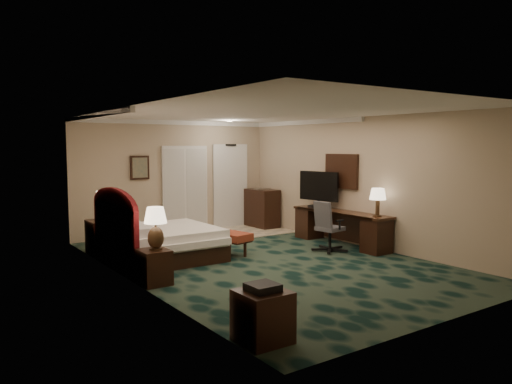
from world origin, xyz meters
TOP-DOWN VIEW (x-y plane):
  - floor at (0.00, 0.00)m, footprint 5.00×7.50m
  - ceiling at (0.00, 0.00)m, footprint 5.00×7.50m
  - wall_back at (0.00, 3.75)m, footprint 5.00×0.00m
  - wall_front at (0.00, -3.75)m, footprint 5.00×0.00m
  - wall_left at (-2.50, 0.00)m, footprint 0.00×7.50m
  - wall_right at (2.50, 0.00)m, footprint 0.00×7.50m
  - crown_molding at (0.00, 0.00)m, footprint 5.00×7.50m
  - tile_patch at (0.90, 2.90)m, footprint 3.20×1.70m
  - headboard at (-2.44, 1.00)m, footprint 0.12×2.00m
  - entry_door at (1.55, 3.72)m, footprint 1.02×0.06m
  - closet_doors at (0.25, 3.71)m, footprint 1.20×0.06m
  - wall_art at (-0.90, 3.71)m, footprint 0.45×0.06m
  - wall_mirror at (2.46, 0.60)m, footprint 0.05×0.95m
  - bed at (-1.47, 1.21)m, footprint 1.87×1.73m
  - nightstand_near at (-2.27, -0.23)m, footprint 0.42×0.49m
  - nightstand_far at (-2.22, 2.38)m, footprint 0.52×0.60m
  - lamp_near at (-2.24, -0.25)m, footprint 0.41×0.41m
  - lamp_far at (-2.22, 2.33)m, footprint 0.36×0.36m
  - bed_bench at (-0.27, 1.09)m, footprint 0.70×1.36m
  - side_table at (-2.21, -3.00)m, footprint 0.52×0.52m
  - desk at (2.21, 0.35)m, footprint 0.54×2.50m
  - tv at (2.23, 1.07)m, footprint 0.27×1.04m
  - desk_lamp at (2.23, -0.64)m, footprint 0.40×0.40m
  - desk_chair at (1.56, -0.02)m, footprint 0.66×0.63m
  - minibar at (2.19, 3.20)m, footprint 0.51×0.93m

SIDE VIEW (x-z plane):
  - floor at x=0.00m, z-range 0.00..0.00m
  - tile_patch at x=0.90m, z-range 0.00..0.01m
  - bed_bench at x=-0.27m, z-range 0.00..0.44m
  - nightstand_near at x=-2.27m, z-range 0.00..0.53m
  - side_table at x=-2.21m, z-range 0.00..0.56m
  - bed at x=-1.47m, z-range 0.00..0.59m
  - nightstand_far at x=-2.22m, z-range 0.00..0.65m
  - desk at x=2.21m, z-range 0.00..0.72m
  - minibar at x=2.19m, z-range 0.00..0.98m
  - desk_chair at x=1.56m, z-range 0.00..1.02m
  - headboard at x=-2.44m, z-range 0.00..1.40m
  - lamp_near at x=-2.24m, z-range 0.53..1.19m
  - lamp_far at x=-2.22m, z-range 0.65..1.23m
  - desk_lamp at x=2.23m, z-range 0.72..1.29m
  - entry_door at x=1.55m, z-range -0.04..2.14m
  - closet_doors at x=0.25m, z-range 0.00..2.10m
  - tv at x=2.23m, z-range 0.72..1.53m
  - wall_back at x=0.00m, z-range 0.00..2.70m
  - wall_front at x=0.00m, z-range 0.00..2.70m
  - wall_left at x=-2.50m, z-range 0.00..2.70m
  - wall_right at x=2.50m, z-range 0.00..2.70m
  - wall_mirror at x=2.46m, z-range 1.18..1.93m
  - wall_art at x=-0.90m, z-range 1.33..1.88m
  - crown_molding at x=0.00m, z-range 2.60..2.70m
  - ceiling at x=0.00m, z-range 2.70..2.70m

